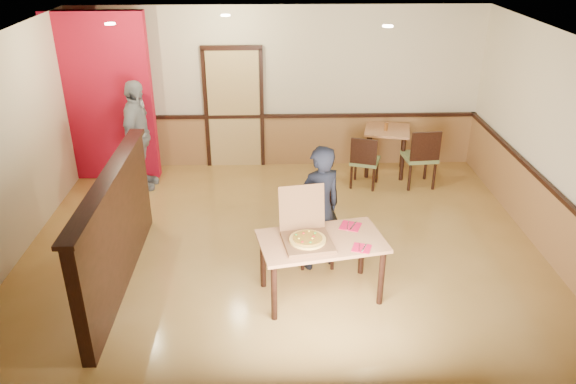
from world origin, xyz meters
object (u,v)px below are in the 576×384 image
side_chair_right (421,156)px  side_table (387,139)px  passerby (138,136)px  main_table (321,248)px  condiment (386,127)px  diner (319,208)px  diner_chair (317,225)px  pizza_box (306,236)px  side_chair_left (364,160)px

side_chair_right → side_table: (-0.46, 0.63, 0.07)m
passerby → side_table: bearing=-77.5°
main_table → condiment: 3.78m
diner → condiment: diner is taller
diner_chair → pizza_box: (-0.18, -0.82, 0.32)m
side_chair_left → side_table: side_chair_left is taller
side_chair_left → side_table: bearing=-108.7°
diner → pizza_box: size_ratio=2.32×
diner_chair → side_chair_left: size_ratio=1.03×
diner → pizza_box: diner is taller
passerby → main_table: bearing=-133.1°
side_chair_left → diner: (-0.94, -2.34, 0.33)m
pizza_box → condiment: (1.57, 3.54, 0.05)m
diner_chair → side_chair_right: side_chair_right is taller
diner → pizza_box: 0.70m
diner_chair → side_chair_right: (1.89, 2.18, 0.05)m
diner_chair → side_chair_left: 2.39m
side_chair_right → condiment: size_ratio=7.26×
side_table → passerby: 4.18m
main_table → condiment: bearing=57.0°
main_table → passerby: size_ratio=0.85×
condiment → side_chair_right: bearing=-47.3°
side_chair_right → passerby: bearing=-6.6°
diner_chair → condiment: bearing=62.7°
side_table → condiment: size_ratio=6.39×
main_table → side_chair_right: bearing=46.1°
diner_chair → pizza_box: 0.90m
diner → pizza_box: bearing=47.8°
side_table → pizza_box: size_ratio=1.26×
side_chair_left → pizza_box: size_ratio=1.26×
passerby → pizza_box: (2.53, -3.12, -0.08)m
side_chair_left → side_table: 0.78m
main_table → side_chair_left: size_ratio=1.72×
main_table → pizza_box: bearing=177.3°
side_chair_left → diner: bearing=86.9°
side_table → side_chair_right: bearing=-53.9°
side_chair_right → side_table: 0.78m
side_table → condiment: condiment is taller
diner → pizza_box: (-0.20, -0.67, 0.00)m
main_table → diner: diner is taller
main_table → side_chair_left: bearing=60.7°
diner → passerby: (-2.73, 2.45, 0.08)m
side_chair_left → condiment: bearing=-110.1°
side_chair_left → side_chair_right: 0.93m
side_table → passerby: bearing=-173.2°
side_chair_right → side_chair_left: bearing=-5.7°
main_table → condiment: condiment is taller
main_table → diner_chair: (0.01, 0.79, -0.14)m
diner → passerby: bearing=-67.6°
pizza_box → condiment: bearing=56.6°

